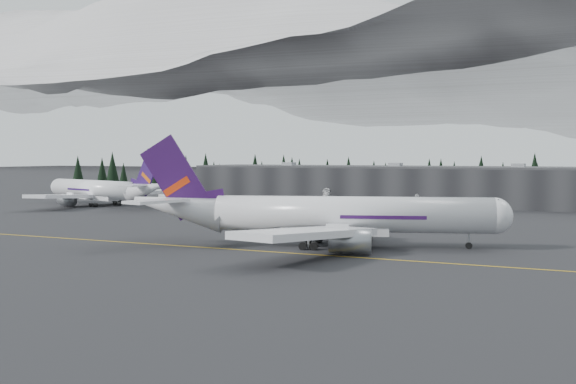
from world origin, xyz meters
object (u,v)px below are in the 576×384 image
at_px(terminal, 424,185).
at_px(jet_parked, 103,190).
at_px(gse_vehicle_a, 327,203).
at_px(gse_vehicle_b, 418,207).
at_px(jet_main, 319,215).

xyz_separation_m(terminal, jet_parked, (-90.27, -53.69, -1.14)).
distance_m(gse_vehicle_a, gse_vehicle_b, 32.58).
bearing_deg(terminal, gse_vehicle_b, -79.53).
xyz_separation_m(gse_vehicle_a, gse_vehicle_b, (32.05, -5.82, 0.03)).
bearing_deg(terminal, jet_main, -84.20).
distance_m(terminal, jet_parked, 105.04).
bearing_deg(jet_parked, terminal, -131.23).
xyz_separation_m(terminal, jet_main, (11.86, -116.73, -0.59)).
relative_size(terminal, jet_main, 2.39).
bearing_deg(gse_vehicle_b, gse_vehicle_a, -99.78).
distance_m(jet_main, jet_parked, 120.02).
bearing_deg(gse_vehicle_a, gse_vehicle_b, -7.72).
height_order(jet_main, jet_parked, jet_main).
bearing_deg(jet_main, gse_vehicle_b, 76.50).
relative_size(jet_parked, gse_vehicle_b, 12.95).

